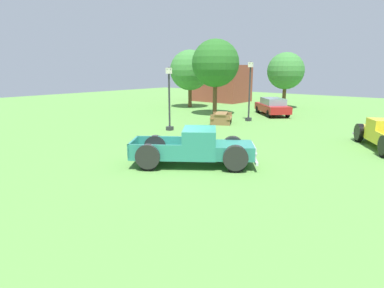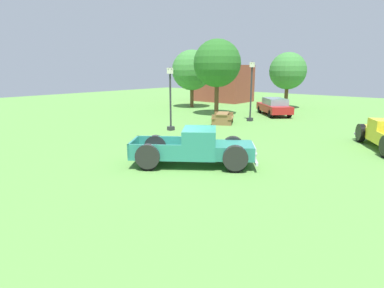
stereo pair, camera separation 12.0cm
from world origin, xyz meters
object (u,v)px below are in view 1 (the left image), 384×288
(sedan_distant_a, at_px, (272,106))
(picnic_table, at_px, (221,117))
(lamp_post_far, at_px, (169,98))
(lamp_post_near, at_px, (250,90))
(oak_tree_east, at_px, (190,70))
(oak_tree_center, at_px, (286,71))
(oak_tree_west, at_px, (215,63))
(pickup_truck_foreground, at_px, (201,148))

(sedan_distant_a, distance_m, picnic_table, 6.44)
(lamp_post_far, bearing_deg, picnic_table, 75.68)
(lamp_post_near, bearing_deg, picnic_table, -111.96)
(picnic_table, relative_size, oak_tree_east, 0.40)
(lamp_post_near, distance_m, lamp_post_far, 6.93)
(lamp_post_far, height_order, oak_tree_center, oak_tree_center)
(sedan_distant_a, xyz_separation_m, oak_tree_west, (-3.94, -2.97, 3.56))
(pickup_truck_foreground, xyz_separation_m, oak_tree_center, (-5.68, 21.04, 2.93))
(pickup_truck_foreground, relative_size, lamp_post_far, 1.28)
(picnic_table, xyz_separation_m, oak_tree_east, (-8.28, 6.41, 3.25))
(pickup_truck_foreground, relative_size, picnic_table, 2.24)
(lamp_post_near, height_order, lamp_post_far, lamp_post_near)
(sedan_distant_a, distance_m, oak_tree_center, 6.37)
(picnic_table, height_order, oak_tree_center, oak_tree_center)
(lamp_post_near, relative_size, oak_tree_center, 0.81)
(sedan_distant_a, xyz_separation_m, oak_tree_east, (-9.21, 0.04, 2.97))
(pickup_truck_foreground, xyz_separation_m, picnic_table, (-5.22, 9.16, -0.24))
(picnic_table, bearing_deg, oak_tree_center, 92.23)
(pickup_truck_foreground, bearing_deg, sedan_distant_a, 105.43)
(pickup_truck_foreground, height_order, oak_tree_center, oak_tree_center)
(lamp_post_near, bearing_deg, oak_tree_east, 156.03)
(lamp_post_near, distance_m, oak_tree_center, 9.75)
(lamp_post_far, xyz_separation_m, oak_tree_west, (-1.91, 7.71, 2.22))
(lamp_post_near, bearing_deg, oak_tree_west, 164.57)
(pickup_truck_foreground, bearing_deg, oak_tree_center, 105.11)
(oak_tree_west, bearing_deg, sedan_distant_a, 37.00)
(sedan_distant_a, relative_size, oak_tree_center, 0.80)
(picnic_table, bearing_deg, pickup_truck_foreground, -60.35)
(sedan_distant_a, bearing_deg, oak_tree_west, -143.00)
(lamp_post_near, relative_size, lamp_post_far, 1.10)
(pickup_truck_foreground, height_order, oak_tree_east, oak_tree_east)
(sedan_distant_a, bearing_deg, oak_tree_center, 104.21)
(oak_tree_center, bearing_deg, sedan_distant_a, -75.79)
(pickup_truck_foreground, height_order, lamp_post_far, lamp_post_far)
(oak_tree_east, bearing_deg, lamp_post_near, -23.97)
(pickup_truck_foreground, distance_m, oak_tree_center, 21.99)
(oak_tree_center, bearing_deg, oak_tree_west, -106.73)
(pickup_truck_foreground, relative_size, sedan_distant_a, 1.17)
(lamp_post_near, xyz_separation_m, oak_tree_east, (-9.21, 4.10, 1.42))
(lamp_post_near, distance_m, picnic_table, 3.10)
(picnic_table, bearing_deg, lamp_post_near, 68.04)
(pickup_truck_foreground, bearing_deg, picnic_table, 119.65)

